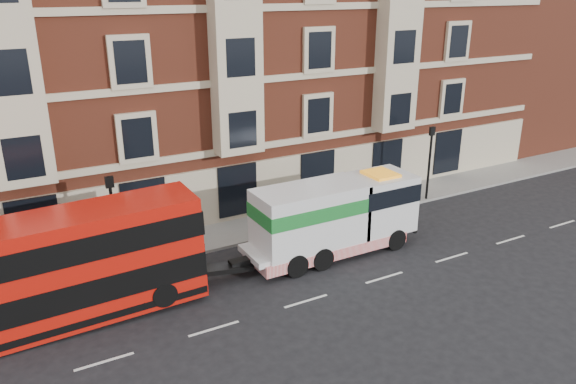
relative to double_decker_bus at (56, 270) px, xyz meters
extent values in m
plane|color=black|center=(8.83, -3.08, -2.30)|extent=(120.00, 120.00, 0.00)
cube|color=slate|center=(8.83, 4.42, -2.22)|extent=(90.00, 3.00, 0.15)
cube|color=brown|center=(9.33, 11.92, 6.70)|extent=(45.00, 12.00, 18.00)
cube|color=brown|center=(40.83, 10.92, 6.70)|extent=(18.00, 10.00, 18.00)
cylinder|color=black|center=(2.83, 3.12, -0.15)|extent=(0.14, 0.14, 4.00)
cube|color=black|center=(2.83, 3.12, 1.95)|extent=(0.35, 0.15, 0.50)
cylinder|color=black|center=(20.83, 3.12, -0.15)|extent=(0.14, 0.14, 4.00)
cube|color=black|center=(20.83, 3.12, 1.95)|extent=(0.35, 0.15, 0.50)
cube|color=red|center=(0.00, 0.00, -0.06)|extent=(10.67, 2.38, 4.19)
cube|color=black|center=(0.00, 0.00, -0.68)|extent=(10.71, 2.44, 1.00)
cube|color=black|center=(0.00, 0.00, 1.04)|extent=(10.71, 2.44, 0.95)
cylinder|color=black|center=(3.62, -1.08, -1.51)|extent=(0.99, 0.30, 0.99)
cylinder|color=black|center=(3.62, 1.08, -1.51)|extent=(0.99, 0.30, 0.99)
cube|color=silver|center=(12.00, 0.00, -1.39)|extent=(8.57, 2.19, 0.29)
cube|color=silver|center=(14.76, 0.00, -0.15)|extent=(3.05, 2.38, 2.76)
cube|color=silver|center=(10.86, 0.00, -0.11)|extent=(5.14, 2.38, 2.76)
cube|color=#197129|center=(10.86, 0.00, 0.37)|extent=(5.19, 2.42, 0.67)
cube|color=red|center=(11.81, 0.00, -1.72)|extent=(7.62, 2.44, 0.52)
cylinder|color=black|center=(15.05, -1.08, -1.77)|extent=(1.05, 0.33, 1.05)
cylinder|color=black|center=(15.05, 1.08, -1.77)|extent=(1.05, 0.33, 1.05)
cylinder|color=black|center=(10.86, -1.08, -1.77)|extent=(1.05, 0.38, 1.05)
cylinder|color=black|center=(10.86, 1.08, -1.77)|extent=(1.05, 0.38, 1.05)
cylinder|color=black|center=(9.52, -1.08, -1.77)|extent=(1.05, 0.38, 1.05)
cylinder|color=black|center=(9.52, 1.08, -1.77)|extent=(1.05, 0.38, 1.05)
camera|label=1|loc=(-1.44, -20.01, 9.76)|focal=35.00mm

